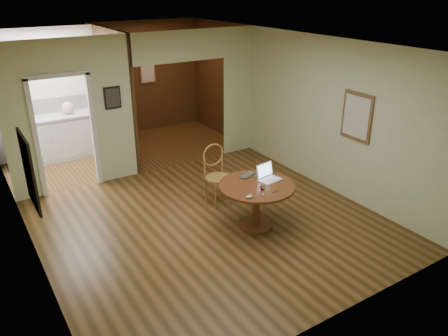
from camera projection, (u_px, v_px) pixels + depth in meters
floor at (212, 225)px, 6.90m from camera, size 5.00×5.00×0.00m
room_shell at (110, 106)px, 8.56m from camera, size 5.20×7.50×5.00m
dining_table at (256, 196)px, 6.65m from camera, size 1.15×1.15×0.72m
chair at (216, 171)px, 7.42m from camera, size 0.44×0.44×1.03m
open_laptop at (267, 175)px, 6.74m from camera, size 0.37×0.34×0.24m
closed_laptop at (250, 176)px, 6.84m from camera, size 0.34×0.29×0.02m
mouse at (249, 196)px, 6.16m from camera, size 0.11×0.07×0.04m
wine_glass at (263, 187)px, 6.40m from camera, size 0.08×0.08×0.09m
pen at (276, 192)px, 6.35m from camera, size 0.13×0.04×0.01m
kitchen_cabinet at (57, 137)px, 9.30m from camera, size 2.06×0.60×0.94m
grocery_bag at (68, 108)px, 9.22m from camera, size 0.31×0.29×0.26m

